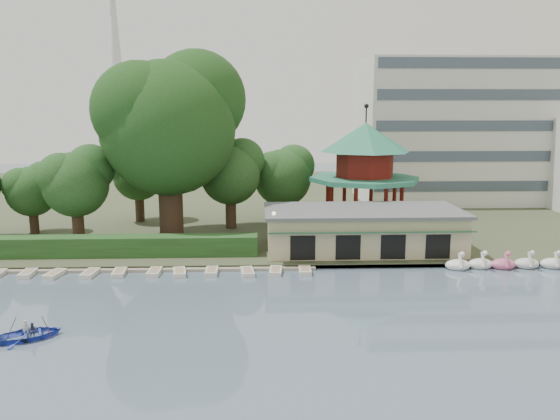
{
  "coord_description": "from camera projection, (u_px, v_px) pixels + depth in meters",
  "views": [
    {
      "loc": [
        0.25,
        -28.28,
        13.64
      ],
      "look_at": [
        2.0,
        18.0,
        5.0
      ],
      "focal_mm": 35.0,
      "sensor_mm": 36.0,
      "label": 1
    }
  ],
  "objects": [
    {
      "name": "ground_plane",
      "position": [
        256.0,
        358.0,
        30.27
      ],
      "size": [
        220.0,
        220.0,
        0.0
      ],
      "primitive_type": "plane",
      "color": "slate",
      "rests_on": "ground"
    },
    {
      "name": "shore",
      "position": [
        258.0,
        200.0,
        81.32
      ],
      "size": [
        220.0,
        70.0,
        0.4
      ],
      "primitive_type": "cube",
      "color": "#424930",
      "rests_on": "ground"
    },
    {
      "name": "embankment",
      "position": [
        257.0,
        267.0,
        47.24
      ],
      "size": [
        220.0,
        0.6,
        0.3
      ],
      "primitive_type": "cube",
      "color": "gray",
      "rests_on": "ground"
    },
    {
      "name": "dock",
      "position": [
        117.0,
        269.0,
        46.7
      ],
      "size": [
        34.0,
        1.6,
        0.24
      ],
      "primitive_type": "cube",
      "color": "gray",
      "rests_on": "ground"
    },
    {
      "name": "boathouse",
      "position": [
        362.0,
        229.0,
        51.79
      ],
      "size": [
        18.6,
        9.39,
        3.9
      ],
      "color": "#C2B48B",
      "rests_on": "shore"
    },
    {
      "name": "pavilion",
      "position": [
        365.0,
        165.0,
        60.78
      ],
      "size": [
        12.4,
        12.4,
        13.5
      ],
      "color": "#C2B48B",
      "rests_on": "shore"
    },
    {
      "name": "office_building",
      "position": [
        486.0,
        136.0,
        77.84
      ],
      "size": [
        38.0,
        18.0,
        20.0
      ],
      "color": "silver",
      "rests_on": "shore"
    },
    {
      "name": "broadcast_tower",
      "position": [
        115.0,
        38.0,
        160.01
      ],
      "size": [
        8.0,
        8.0,
        96.0
      ],
      "color": "silver",
      "rests_on": "ground"
    },
    {
      "name": "hedge",
      "position": [
        93.0,
        246.0,
        49.61
      ],
      "size": [
        30.0,
        2.0,
        1.8
      ],
      "primitive_type": "cube",
      "color": "#254E20",
      "rests_on": "shore"
    },
    {
      "name": "lamp_post",
      "position": [
        274.0,
        226.0,
        48.38
      ],
      "size": [
        0.36,
        0.36,
        4.28
      ],
      "color": "black",
      "rests_on": "shore"
    },
    {
      "name": "big_tree",
      "position": [
        170.0,
        119.0,
        55.35
      ],
      "size": [
        15.08,
        14.05,
        19.31
      ],
      "color": "#3A281C",
      "rests_on": "shore"
    },
    {
      "name": "small_trees",
      "position": [
        140.0,
        178.0,
        59.42
      ],
      "size": [
        40.28,
        16.81,
        10.02
      ],
      "color": "#3A281C",
      "rests_on": "shore"
    },
    {
      "name": "moored_rowboats",
      "position": [
        120.0,
        273.0,
        45.39
      ],
      "size": [
        32.13,
        2.7,
        0.36
      ],
      "color": "silver",
      "rests_on": "ground"
    },
    {
      "name": "rowboat_with_passengers",
      "position": [
        29.0,
        330.0,
        32.75
      ],
      "size": [
        6.14,
        5.43,
        2.01
      ],
      "color": "#3247B2",
      "rests_on": "ground"
    }
  ]
}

